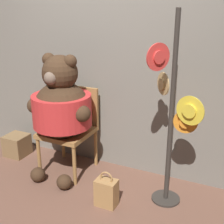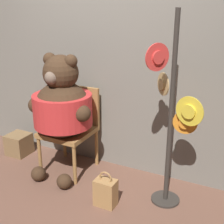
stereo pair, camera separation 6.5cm
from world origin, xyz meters
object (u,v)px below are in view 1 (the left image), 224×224
teddy_bear (61,107)px  handbag_on_ground (106,192)px  hat_display_rack (173,119)px  chair (71,125)px

teddy_bear → handbag_on_ground: teddy_bear is taller
hat_display_rack → handbag_on_ground: bearing=-147.9°
teddy_bear → handbag_on_ground: size_ratio=3.76×
hat_display_rack → handbag_on_ground: 0.94m
teddy_bear → hat_display_rack: bearing=-0.3°
handbag_on_ground → hat_display_rack: bearing=32.1°
hat_display_rack → chair: bearing=171.6°
chair → handbag_on_ground: 0.94m
teddy_bear → hat_display_rack: 1.20m
hat_display_rack → teddy_bear: bearing=179.7°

